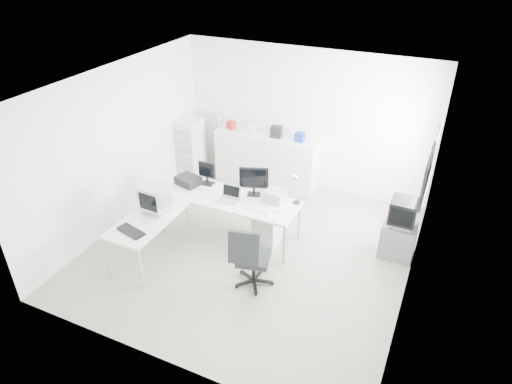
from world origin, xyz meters
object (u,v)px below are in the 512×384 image
at_px(laptop, 228,195).
at_px(drawer_pedestal, 268,228).
at_px(tv_cabinet, 398,240).
at_px(side_desk, 150,238).
at_px(sideboard, 266,159).
at_px(crt_monitor, 155,197).
at_px(office_chair, 254,255).
at_px(main_desk, 229,216).
at_px(filing_cabinet, 191,148).
at_px(laser_printer, 275,196).
at_px(inkjet_printer, 188,181).
at_px(lcd_monitor_large, 254,182).
at_px(lcd_monitor_small, 207,174).
at_px(crt_tv, 403,213).

bearing_deg(laptop, drawer_pedestal, 11.76).
bearing_deg(tv_cabinet, side_desk, -154.53).
bearing_deg(sideboard, crt_monitor, -103.30).
relative_size(drawer_pedestal, tv_cabinet, 1.03).
height_order(crt_monitor, office_chair, crt_monitor).
relative_size(main_desk, filing_cabinet, 1.89).
distance_m(drawer_pedestal, laser_printer, 0.57).
xyz_separation_m(drawer_pedestal, sideboard, (-0.88, 1.95, 0.23)).
relative_size(inkjet_printer, sideboard, 0.19).
relative_size(drawer_pedestal, lcd_monitor_large, 1.19).
distance_m(inkjet_printer, lcd_monitor_small, 0.36).
relative_size(laptop, crt_tv, 0.63).
bearing_deg(crt_tv, lcd_monitor_small, -173.74).
xyz_separation_m(drawer_pedestal, lcd_monitor_large, (-0.35, 0.20, 0.70)).
distance_m(crt_monitor, tv_cabinet, 3.94).
bearing_deg(sideboard, inkjet_printer, -109.53).
relative_size(side_desk, lcd_monitor_small, 3.48).
relative_size(inkjet_printer, laptop, 1.29).
bearing_deg(lcd_monitor_small, tv_cabinet, 8.89).
bearing_deg(drawer_pedestal, inkjet_printer, 178.15).
xyz_separation_m(laptop, crt_monitor, (-0.90, -0.75, 0.15)).
xyz_separation_m(lcd_monitor_large, tv_cabinet, (2.39, 0.36, -0.71)).
bearing_deg(sideboard, side_desk, -102.26).
distance_m(lcd_monitor_large, laser_printer, 0.43).
distance_m(drawer_pedestal, lcd_monitor_small, 1.42).
height_order(crt_monitor, crt_tv, crt_monitor).
bearing_deg(side_desk, inkjet_printer, 90.00).
relative_size(main_desk, crt_tv, 4.80).
xyz_separation_m(main_desk, filing_cabinet, (-1.76, 1.62, 0.26)).
height_order(tv_cabinet, filing_cabinet, filing_cabinet).
bearing_deg(side_desk, crt_monitor, 90.00).
xyz_separation_m(laptop, sideboard, (-0.23, 2.10, -0.32)).
relative_size(drawer_pedestal, filing_cabinet, 0.47).
distance_m(inkjet_printer, crt_tv, 3.63).
relative_size(drawer_pedestal, sideboard, 0.28).
xyz_separation_m(crt_monitor, sideboard, (0.67, 2.85, -0.47)).
xyz_separation_m(drawer_pedestal, laser_printer, (0.05, 0.17, 0.54)).
relative_size(main_desk, sideboard, 1.13).
height_order(office_chair, tv_cabinet, office_chair).
xyz_separation_m(side_desk, inkjet_printer, (0.00, 1.20, 0.45)).
relative_size(laser_printer, filing_cabinet, 0.25).
relative_size(crt_monitor, sideboard, 0.24).
bearing_deg(laser_printer, inkjet_printer, -168.77).
relative_size(inkjet_printer, lcd_monitor_large, 0.79).
relative_size(side_desk, laser_printer, 4.33).
xyz_separation_m(side_desk, tv_cabinet, (3.59, 1.71, -0.08)).
height_order(side_desk, lcd_monitor_large, lcd_monitor_large).
distance_m(lcd_monitor_large, laptop, 0.49).
bearing_deg(crt_tv, laser_printer, -168.90).
relative_size(side_desk, tv_cabinet, 2.40).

